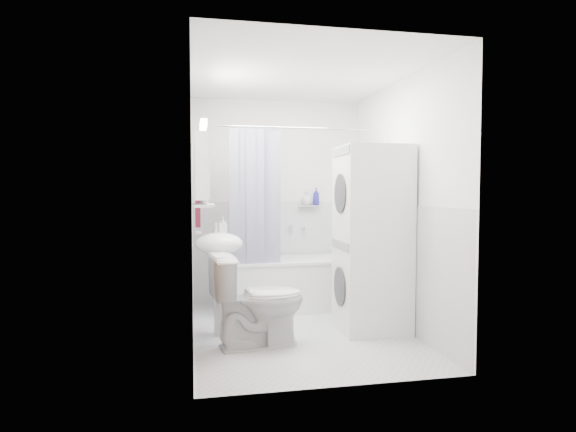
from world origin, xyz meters
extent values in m
plane|color=silver|center=(0.00, 0.00, 0.00)|extent=(2.60, 2.60, 0.00)
plane|color=white|center=(0.00, 1.30, 1.20)|extent=(2.00, 0.00, 2.00)
plane|color=white|center=(0.00, -1.30, 1.20)|extent=(2.00, 0.00, 2.00)
plane|color=white|center=(-1.00, 0.00, 1.20)|extent=(0.00, 2.60, 2.60)
plane|color=white|center=(1.00, 0.00, 1.20)|extent=(0.00, 2.60, 2.60)
plane|color=white|center=(0.00, 0.00, 2.40)|extent=(2.60, 2.60, 0.00)
plane|color=white|center=(0.00, 1.29, 0.60)|extent=(1.98, 0.00, 1.98)
plane|color=white|center=(-0.99, 0.00, 0.60)|extent=(0.00, 2.58, 2.58)
plane|color=white|center=(0.99, 0.00, 0.60)|extent=(0.00, 2.58, 2.58)
plane|color=brown|center=(-0.98, -0.88, 1.00)|extent=(0.00, 2.00, 2.00)
cylinder|color=silver|center=(-0.95, -0.55, 1.00)|extent=(0.04, 0.04, 0.04)
cube|color=white|center=(0.11, 0.92, 0.27)|extent=(1.47, 0.68, 0.54)
cube|color=white|center=(0.11, 0.92, 0.55)|extent=(1.49, 0.70, 0.03)
cube|color=silver|center=(0.11, 0.92, 0.44)|extent=(1.29, 0.50, 0.20)
cylinder|color=silver|center=(0.31, 1.25, 0.89)|extent=(0.04, 0.12, 0.04)
cylinder|color=silver|center=(0.11, 0.63, 2.00)|extent=(1.67, 0.02, 0.02)
cube|color=#161448|center=(-0.57, 0.63, 1.25)|extent=(0.10, 0.02, 1.45)
cube|color=#161448|center=(-0.48, 0.63, 1.25)|extent=(0.10, 0.02, 1.45)
cube|color=#161448|center=(-0.39, 0.63, 1.25)|extent=(0.10, 0.02, 1.45)
cube|color=#161448|center=(-0.30, 0.63, 1.25)|extent=(0.10, 0.02, 1.45)
cube|color=#161448|center=(-0.21, 0.63, 1.25)|extent=(0.10, 0.02, 1.45)
cube|color=#161448|center=(-0.12, 0.63, 1.25)|extent=(0.10, 0.02, 1.45)
ellipsoid|color=white|center=(-0.76, 0.06, 0.85)|extent=(0.44, 0.37, 0.20)
cylinder|color=white|center=(-0.74, 0.06, 0.38)|extent=(0.14, 0.14, 0.75)
cylinder|color=silver|center=(-0.78, 0.20, 0.97)|extent=(0.03, 0.03, 0.14)
cylinder|color=silver|center=(-0.78, 0.16, 1.03)|extent=(0.02, 0.10, 0.02)
cube|color=white|center=(-0.91, 0.10, 1.55)|extent=(0.12, 0.50, 0.60)
cube|color=white|center=(-0.84, 0.10, 1.55)|extent=(0.01, 0.47, 0.57)
cube|color=#FFEABF|center=(-0.89, 0.10, 1.93)|extent=(0.06, 0.45, 0.06)
cube|color=silver|center=(-0.89, 0.10, 1.20)|extent=(0.18, 0.54, 0.02)
cube|color=silver|center=(0.36, 1.24, 1.15)|extent=(0.22, 0.06, 0.02)
cube|color=maroon|center=(-0.94, 0.75, 1.39)|extent=(0.05, 0.37, 0.86)
cube|color=maroon|center=(-0.91, 0.75, 1.79)|extent=(0.03, 0.32, 0.08)
cylinder|color=silver|center=(-0.95, 0.75, 1.83)|extent=(0.02, 0.04, 0.02)
cube|color=white|center=(0.68, -0.06, 0.44)|extent=(0.64, 0.64, 0.88)
cylinder|color=#2D2D33|center=(0.37, -0.06, 0.43)|extent=(0.03, 0.37, 0.37)
cube|color=gray|center=(0.37, -0.06, 0.82)|extent=(0.03, 0.56, 0.08)
cube|color=white|center=(0.68, -0.06, 1.32)|extent=(0.64, 0.64, 0.88)
cylinder|color=#2D2D33|center=(0.37, -0.06, 1.31)|extent=(0.03, 0.37, 0.37)
cube|color=gray|center=(0.37, -0.06, 1.70)|extent=(0.03, 0.56, 0.08)
imported|color=white|center=(-0.45, -0.33, 0.39)|extent=(0.85, 0.54, 0.79)
imported|color=gray|center=(-0.71, 0.25, 0.95)|extent=(0.08, 0.17, 0.08)
imported|color=gray|center=(-0.89, -0.05, 1.25)|extent=(0.07, 0.18, 0.07)
imported|color=gray|center=(-0.89, 0.22, 1.26)|extent=(0.10, 0.09, 0.10)
imported|color=gray|center=(0.35, 1.24, 1.23)|extent=(0.13, 0.17, 0.13)
imported|color=navy|center=(0.47, 1.24, 1.20)|extent=(0.08, 0.21, 0.08)
camera|label=1|loc=(-1.00, -4.37, 1.33)|focal=30.00mm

